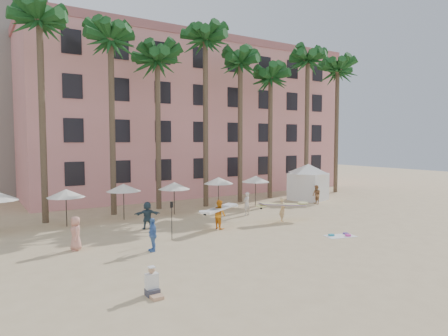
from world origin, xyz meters
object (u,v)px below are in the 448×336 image
object	(u,v)px
pink_hotel	(186,121)
carrier_yellow	(282,208)
cabana	(308,179)
carrier_white	(219,213)

from	to	relation	value
pink_hotel	carrier_yellow	xyz separation A→B (m)	(-2.67, -20.10, -7.00)
pink_hotel	cabana	bearing A→B (deg)	-65.50
carrier_yellow	carrier_white	distance (m)	5.06
pink_hotel	carrier_white	xyz separation A→B (m)	(-7.71, -19.67, -6.99)
carrier_yellow	carrier_white	xyz separation A→B (m)	(-5.04, 0.42, 0.02)
pink_hotel	carrier_white	size ratio (longest dim) A/B	11.23
carrier_white	carrier_yellow	bearing A→B (deg)	-4.82
pink_hotel	carrier_yellow	size ratio (longest dim) A/B	9.93
pink_hotel	cabana	xyz separation A→B (m)	(6.21, -13.63, -5.93)
pink_hotel	cabana	world-z (taller)	pink_hotel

